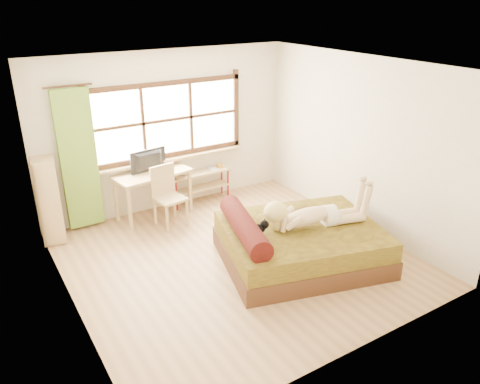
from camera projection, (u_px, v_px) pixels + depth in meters
floor at (237, 259)px, 6.72m from camera, size 4.50×4.50×0.00m
ceiling at (237, 66)px, 5.65m from camera, size 4.50×4.50×0.00m
wall_back at (168, 131)px, 7.94m from camera, size 4.50×0.00×4.50m
wall_front at (361, 241)px, 4.43m from camera, size 4.50×0.00×4.50m
wall_left at (61, 209)px, 5.09m from camera, size 0.00×4.50×4.50m
wall_right at (360, 144)px, 7.28m from camera, size 0.00×4.50×4.50m
window at (168, 123)px, 7.86m from camera, size 2.80×0.16×1.46m
curtain at (79, 160)px, 7.18m from camera, size 0.55×0.10×2.20m
bed at (298, 243)px, 6.55m from camera, size 2.53×2.22×0.82m
woman at (314, 204)px, 6.38m from camera, size 1.56×0.81×0.64m
kitten at (255, 228)px, 6.15m from camera, size 0.34×0.21×0.26m
desk at (153, 179)px, 7.75m from camera, size 1.32×0.75×0.78m
monitor at (150, 161)px, 7.68m from camera, size 0.65×0.18×0.37m
chair at (167, 192)px, 7.57m from camera, size 0.50×0.50×0.98m
pipe_shelf at (200, 180)px, 8.41m from camera, size 1.15×0.30×0.65m
cup at (184, 172)px, 8.18m from camera, size 0.13×0.13×0.10m
book at (209, 170)px, 8.44m from camera, size 0.16×0.21×0.02m
bookshelf at (49, 199)px, 7.03m from camera, size 0.41×0.61×1.31m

